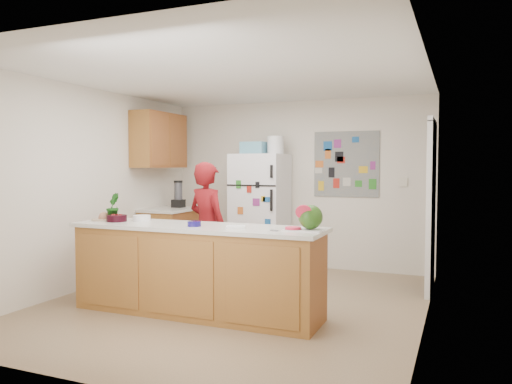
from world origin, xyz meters
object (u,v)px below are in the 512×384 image
at_px(person, 208,228).
at_px(watermelon, 311,217).
at_px(refrigerator, 260,211).
at_px(cherry_bowl, 117,218).

distance_m(person, watermelon, 1.69).
xyz_separation_m(refrigerator, cherry_bowl, (-0.72, -2.41, 0.11)).
distance_m(watermelon, cherry_bowl, 2.17).
distance_m(refrigerator, watermelon, 2.76).
relative_size(refrigerator, watermelon, 7.40).
relative_size(person, watermelon, 6.84).
xyz_separation_m(refrigerator, person, (-0.04, -1.59, -0.06)).
bearing_deg(person, refrigerator, -71.08).
bearing_deg(watermelon, refrigerator, 121.83).
height_order(person, cherry_bowl, person).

